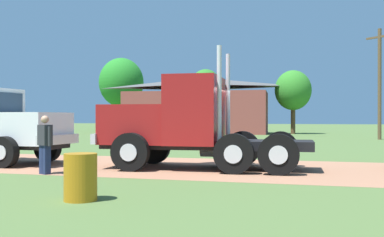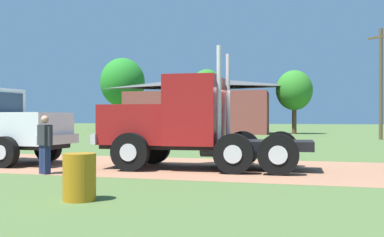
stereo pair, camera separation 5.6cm
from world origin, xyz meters
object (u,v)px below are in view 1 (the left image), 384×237
Objects in this scene: visitor_standing_near at (45,143)px; steel_barrel at (81,177)px; utility_pole_near at (380,81)px; truck_foreground_white at (184,125)px; shed_building at (197,107)px.

visitor_standing_near reaches higher than steel_barrel.
visitor_standing_near is at bearing -115.39° from utility_pole_near.
utility_pole_near is at bearing 69.34° from truck_foreground_white.
utility_pole_near reaches higher than steel_barrel.
truck_foreground_white is 23.68m from utility_pole_near.
shed_building is at bearing 150.31° from utility_pole_near.
shed_building reaches higher than steel_barrel.
utility_pole_near reaches higher than truck_foreground_white.
steel_barrel is (3.07, -3.49, -0.44)m from visitor_standing_near.
utility_pole_near is (8.29, 21.99, 2.92)m from truck_foreground_white.
visitor_standing_near is 34.13m from shed_building.
shed_building is 18.72m from utility_pole_near.
shed_building reaches higher than truck_foreground_white.
steel_barrel is at bearing -92.65° from truck_foreground_white.
utility_pole_near is (16.21, -9.24, 1.57)m from shed_building.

